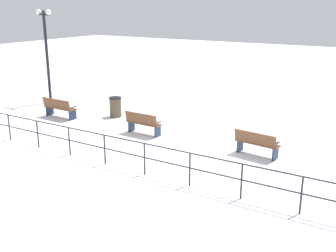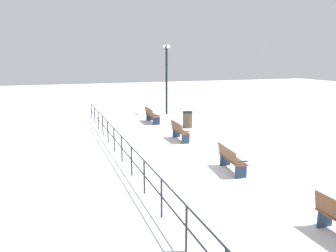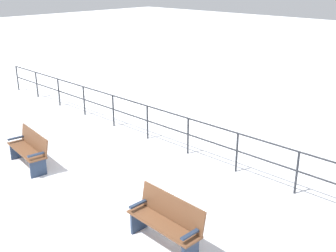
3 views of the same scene
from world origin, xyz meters
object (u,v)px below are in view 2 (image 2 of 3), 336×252
(bench_third, at_px, (179,131))
(bench_fourth, at_px, (151,115))
(lamppost_middle, at_px, (167,70))
(trash_bin, at_px, (188,119))
(bench_second, at_px, (231,159))

(bench_third, height_order, bench_fourth, bench_fourth)
(lamppost_middle, distance_m, trash_bin, 5.36)
(bench_second, relative_size, trash_bin, 1.72)
(bench_third, distance_m, trash_bin, 3.06)
(bench_fourth, relative_size, lamppost_middle, 0.36)
(lamppost_middle, xyz_separation_m, trash_bin, (-0.39, -4.68, -2.58))
(bench_fourth, bearing_deg, trash_bin, -52.47)
(trash_bin, bearing_deg, bench_fourth, 126.16)
(bench_second, xyz_separation_m, trash_bin, (1.49, 7.33, -0.01))
(bench_second, xyz_separation_m, lamppost_middle, (1.88, 12.01, 2.57))
(trash_bin, bearing_deg, bench_third, -120.39)
(bench_second, height_order, trash_bin, trash_bin)
(bench_second, distance_m, bench_third, 4.69)
(bench_fourth, distance_m, lamppost_middle, 4.13)
(trash_bin, bearing_deg, bench_second, -101.51)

